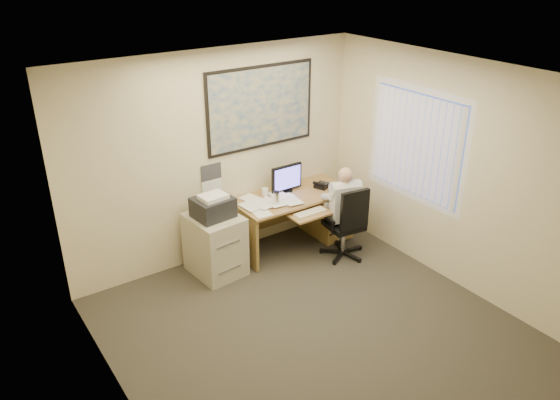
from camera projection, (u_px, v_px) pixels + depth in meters
room_shell at (332, 228)px, 5.13m from camera, size 4.00×4.50×2.70m
desk at (310, 209)px, 7.56m from camera, size 1.60×0.97×1.12m
world_map at (261, 107)px, 6.90m from camera, size 1.56×0.03×1.06m
wall_calendar at (212, 180)px, 6.87m from camera, size 0.28×0.01×0.42m
window_blinds at (416, 145)px, 6.66m from camera, size 0.06×1.40×1.30m
filing_cabinet at (215, 239)px, 6.74m from camera, size 0.62×0.72×1.08m
office_chair at (346, 236)px, 7.15m from camera, size 0.68×0.68×1.02m
person at (343, 212)px, 7.07m from camera, size 0.69×0.84×1.24m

